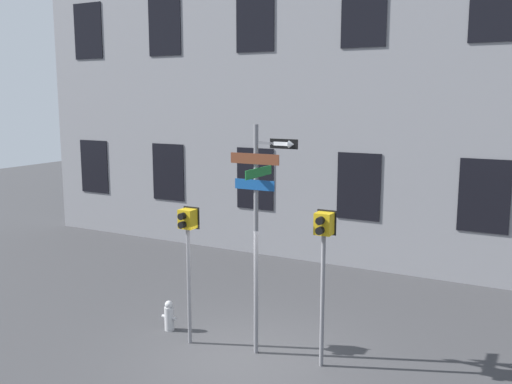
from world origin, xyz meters
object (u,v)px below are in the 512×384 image
Objects in this scene: street_sign_pole at (259,218)px; pedestrian_signal_right at (323,246)px; pedestrian_signal_left at (188,239)px; fire_hydrant at (169,316)px.

pedestrian_signal_right is at bearing 4.24° from street_sign_pole.
street_sign_pole is 1.36m from pedestrian_signal_right.
pedestrian_signal_left is at bearing -170.97° from street_sign_pole.
pedestrian_signal_right is 4.09m from fire_hydrant.
pedestrian_signal_right is (2.78, 0.33, 0.11)m from pedestrian_signal_left.
pedestrian_signal_right reaches higher than fire_hydrant.
pedestrian_signal_right reaches higher than pedestrian_signal_left.
pedestrian_signal_left is (-1.49, -0.24, -0.53)m from street_sign_pole.
street_sign_pole is 3.33m from fire_hydrant.
street_sign_pole reaches higher than pedestrian_signal_left.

